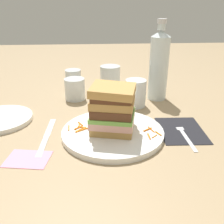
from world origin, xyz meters
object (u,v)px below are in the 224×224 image
object	(u,v)px
fork	(184,133)
side_plate	(0,119)
water_bottle	(159,65)
juice_glass	(135,95)
sandwich	(113,110)
empty_tumbler_1	(110,77)
knife	(46,137)
empty_tumbler_2	(75,89)
napkin_pink	(28,159)
napkin_dark	(181,130)
empty_tumbler_0	(73,79)
main_plate	(113,133)

from	to	relation	value
fork	side_plate	world-z (taller)	side_plate
water_bottle	side_plate	world-z (taller)	water_bottle
juice_glass	water_bottle	world-z (taller)	water_bottle
sandwich	empty_tumbler_1	distance (m)	0.39
knife	empty_tumbler_2	bearing A→B (deg)	77.97
juice_glass	napkin_pink	world-z (taller)	juice_glass
napkin_dark	empty_tumbler_0	distance (m)	0.49
side_plate	fork	bearing A→B (deg)	-12.53
napkin_dark	empty_tumbler_2	distance (m)	0.40
knife	water_bottle	distance (m)	0.45
empty_tumbler_1	main_plate	bearing A→B (deg)	-92.53
empty_tumbler_1	fork	bearing A→B (deg)	-66.41
empty_tumbler_0	empty_tumbler_1	bearing A→B (deg)	-1.75
empty_tumbler_2	napkin_pink	world-z (taller)	empty_tumbler_2
knife	side_plate	distance (m)	0.19
main_plate	knife	world-z (taller)	main_plate
juice_glass	empty_tumbler_2	world-z (taller)	juice_glass
empty_tumbler_1	empty_tumbler_2	size ratio (longest dim) A/B	1.20
empty_tumbler_0	juice_glass	bearing A→B (deg)	-41.23
empty_tumbler_2	side_plate	world-z (taller)	empty_tumbler_2
water_bottle	empty_tumbler_1	xyz separation A→B (m)	(-0.16, 0.12, -0.08)
fork	water_bottle	size ratio (longest dim) A/B	0.61
juice_glass	empty_tumbler_0	world-z (taller)	juice_glass
fork	main_plate	bearing A→B (deg)	178.24
knife	juice_glass	size ratio (longest dim) A/B	2.23
fork	empty_tumbler_1	bearing A→B (deg)	113.59
juice_glass	side_plate	size ratio (longest dim) A/B	0.48
napkin_dark	juice_glass	world-z (taller)	juice_glass
main_plate	water_bottle	xyz separation A→B (m)	(0.18, 0.26, 0.11)
empty_tumbler_0	fork	bearing A→B (deg)	-51.39
sandwich	empty_tumbler_1	bearing A→B (deg)	87.47
sandwich	fork	bearing A→B (deg)	-1.65
napkin_dark	empty_tumbler_0	xyz separation A→B (m)	(-0.32, 0.38, 0.04)
empty_tumbler_0	sandwich	bearing A→B (deg)	-71.83
empty_tumbler_2	water_bottle	bearing A→B (deg)	-2.31
fork	empty_tumbler_2	size ratio (longest dim) A/B	2.20
knife	juice_glass	xyz separation A→B (m)	(0.26, 0.20, 0.04)
empty_tumbler_1	napkin_dark	bearing A→B (deg)	-65.18
juice_glass	empty_tumbler_1	distance (m)	0.20
knife	empty_tumbler_0	distance (m)	0.39
napkin_dark	juice_glass	distance (m)	0.21
napkin_dark	fork	size ratio (longest dim) A/B	0.94
side_plate	napkin_pink	xyz separation A→B (m)	(0.13, -0.20, -0.01)
sandwich	knife	size ratio (longest dim) A/B	0.63
napkin_dark	side_plate	xyz separation A→B (m)	(-0.51, 0.09, 0.01)
fork	side_plate	xyz separation A→B (m)	(-0.51, 0.11, 0.00)
water_bottle	empty_tumbler_1	distance (m)	0.22
water_bottle	napkin_pink	distance (m)	0.53
main_plate	fork	distance (m)	0.19
empty_tumbler_2	main_plate	bearing A→B (deg)	-67.33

